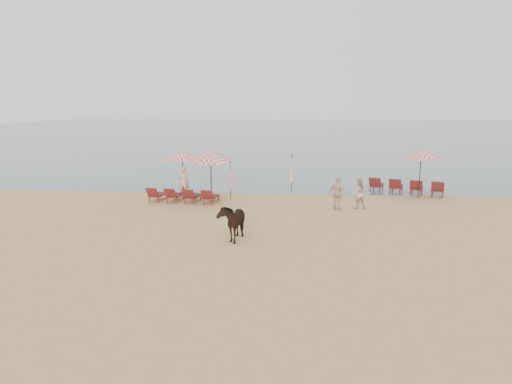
% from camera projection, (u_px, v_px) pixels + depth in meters
% --- Properties ---
extents(ground, '(120.00, 120.00, 0.00)m').
position_uv_depth(ground, '(245.00, 253.00, 14.31)').
color(ground, tan).
rests_on(ground, ground).
extents(sea, '(160.00, 140.00, 0.06)m').
position_uv_depth(sea, '(282.00, 129.00, 92.53)').
color(sea, '#51606B').
rests_on(sea, ground).
extents(lounger_cluster_left, '(3.63, 1.90, 0.55)m').
position_uv_depth(lounger_cluster_left, '(183.00, 195.00, 21.82)').
color(lounger_cluster_left, maroon).
rests_on(lounger_cluster_left, ground).
extents(lounger_cluster_right, '(4.25, 2.90, 0.62)m').
position_uv_depth(lounger_cluster_right, '(406.00, 186.00, 23.93)').
color(lounger_cluster_right, maroon).
rests_on(lounger_cluster_right, ground).
extents(umbrella_open_left_a, '(2.22, 2.22, 2.52)m').
position_uv_depth(umbrella_open_left_a, '(182.00, 155.00, 22.86)').
color(umbrella_open_left_a, black).
rests_on(umbrella_open_left_a, ground).
extents(umbrella_open_left_b, '(2.18, 2.22, 2.78)m').
position_uv_depth(umbrella_open_left_b, '(211.00, 155.00, 21.70)').
color(umbrella_open_left_b, black).
rests_on(umbrella_open_left_b, ground).
extents(umbrella_open_right, '(2.16, 2.16, 2.64)m').
position_uv_depth(umbrella_open_right, '(421.00, 154.00, 22.50)').
color(umbrella_open_right, black).
rests_on(umbrella_open_right, ground).
extents(umbrella_closed_left, '(0.27, 0.27, 2.24)m').
position_uv_depth(umbrella_closed_left, '(292.00, 168.00, 24.31)').
color(umbrella_closed_left, black).
rests_on(umbrella_closed_left, ground).
extents(umbrella_closed_right, '(0.26, 0.26, 2.16)m').
position_uv_depth(umbrella_closed_right, '(230.00, 174.00, 22.63)').
color(umbrella_closed_right, black).
rests_on(umbrella_closed_right, ground).
extents(cow, '(0.97, 1.75, 1.41)m').
position_uv_depth(cow, '(232.00, 221.00, 15.71)').
color(cow, black).
rests_on(cow, ground).
extents(beachgoer_left, '(0.68, 0.50, 1.71)m').
position_uv_depth(beachgoer_left, '(183.00, 182.00, 22.89)').
color(beachgoer_left, tan).
rests_on(beachgoer_left, ground).
extents(beachgoer_right_a, '(0.84, 0.72, 1.51)m').
position_uv_depth(beachgoer_right_a, '(358.00, 193.00, 20.45)').
color(beachgoer_right_a, tan).
rests_on(beachgoer_right_a, ground).
extents(beachgoer_right_b, '(0.97, 0.90, 1.60)m').
position_uv_depth(beachgoer_right_b, '(338.00, 193.00, 20.16)').
color(beachgoer_right_b, tan).
rests_on(beachgoer_right_b, ground).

